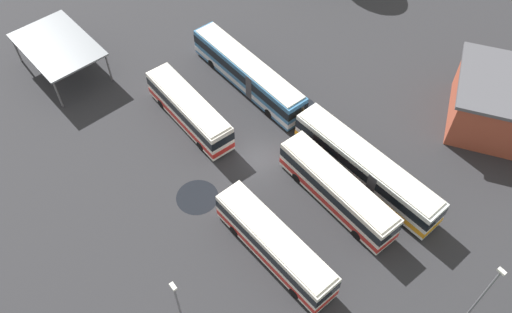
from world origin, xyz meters
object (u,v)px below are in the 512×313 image
bus_row0_slot3 (275,244)px  maintenance_shelter (57,45)px  lamp_post_far_corner (180,309)px  bus_row0_slot1 (337,190)px  lamp_post_by_building (482,296)px  bus_row1_slot0 (248,74)px  bus_row1_slot2 (189,110)px  bus_row0_slot0 (366,168)px

bus_row0_slot3 → maintenance_shelter: (31.38, 3.93, 1.71)m
maintenance_shelter → lamp_post_far_corner: 32.92m
bus_row0_slot1 → lamp_post_by_building: 14.36m
lamp_post_by_building → bus_row0_slot3: bearing=30.6°
bus_row0_slot1 → lamp_post_far_corner: bearing=96.5°
maintenance_shelter → lamp_post_by_building: lamp_post_by_building is taller
maintenance_shelter → lamp_post_far_corner: lamp_post_far_corner is taller
bus_row1_slot0 → lamp_post_by_building: 30.70m
bus_row0_slot1 → bus_row1_slot0: bearing=-9.4°
bus_row0_slot3 → bus_row1_slot2: 16.91m
bus_row0_slot0 → bus_row1_slot0: (16.21, 1.00, 0.00)m
bus_row1_slot0 → lamp_post_far_corner: bearing=132.9°
bus_row1_slot0 → lamp_post_by_building: lamp_post_by_building is taller
bus_row1_slot0 → lamp_post_far_corner: (-18.33, 19.73, 2.79)m
bus_row0_slot0 → lamp_post_far_corner: lamp_post_far_corner is taller
bus_row0_slot0 → bus_row1_slot2: (15.64, 8.68, -0.00)m
bus_row0_slot3 → bus_row1_slot2: size_ratio=1.06×
bus_row0_slot1 → bus_row1_slot2: bearing=17.4°
maintenance_shelter → lamp_post_far_corner: size_ratio=1.23×
maintenance_shelter → bus_row1_slot2: bearing=-155.7°
maintenance_shelter → lamp_post_far_corner: bearing=170.5°
bus_row0_slot1 → lamp_post_by_building: size_ratio=1.42×
bus_row0_slot0 → maintenance_shelter: size_ratio=1.53×
bus_row1_slot2 → lamp_post_far_corner: bearing=145.8°
maintenance_shelter → bus_row0_slot3: bearing=-172.9°
bus_row1_slot0 → bus_row0_slot3: bearing=149.0°
bus_row0_slot1 → maintenance_shelter: bearing=20.8°
bus_row1_slot0 → lamp_post_far_corner: size_ratio=1.87×
bus_row1_slot2 → bus_row0_slot0: bearing=-151.0°
bus_row0_slot3 → maintenance_shelter: 31.67m
bus_row1_slot0 → lamp_post_by_building: (-30.45, 2.58, 2.97)m
bus_row1_slot2 → lamp_post_by_building: (-29.88, -5.09, 2.97)m
bus_row1_slot0 → maintenance_shelter: maintenance_shelter is taller
bus_row1_slot0 → bus_row1_slot2: bearing=94.2°
bus_row1_slot0 → maintenance_shelter: bearing=45.4°
bus_row1_slot2 → lamp_post_far_corner: (-17.77, 12.06, 2.79)m
bus_row0_slot0 → lamp_post_by_building: (-14.24, 3.58, 2.97)m
bus_row1_slot0 → maintenance_shelter: 20.17m
maintenance_shelter → lamp_post_far_corner: (-32.45, 5.44, 1.08)m
bus_row0_slot0 → bus_row0_slot3: (-1.05, 11.37, -0.00)m
lamp_post_by_building → bus_row0_slot0: bearing=-14.1°
bus_row0_slot3 → bus_row1_slot0: 20.13m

